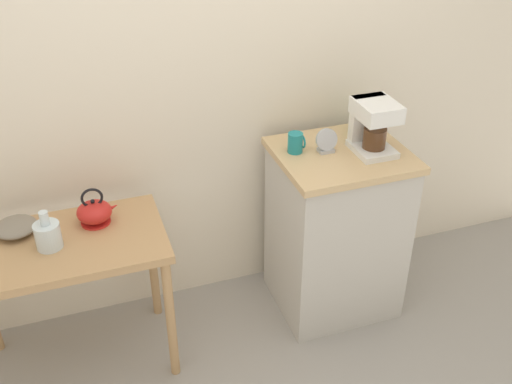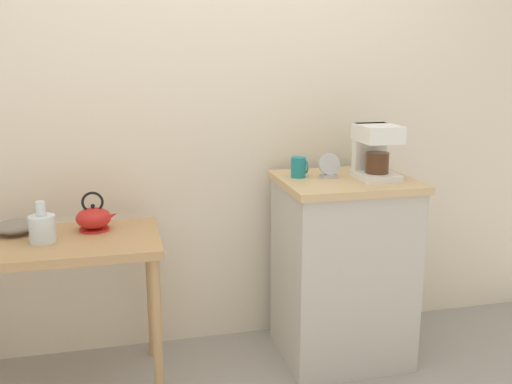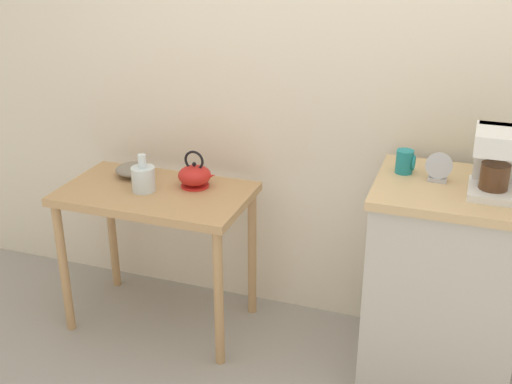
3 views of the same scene
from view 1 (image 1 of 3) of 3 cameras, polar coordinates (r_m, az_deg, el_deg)
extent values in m
plane|color=gray|center=(3.26, -2.55, -13.17)|extent=(8.00, 8.00, 0.00)
cube|color=beige|center=(2.93, -4.00, 13.77)|extent=(4.40, 0.10, 2.80)
cube|color=tan|center=(2.78, -17.91, -4.86)|extent=(0.90, 0.53, 0.04)
cylinder|color=tan|center=(2.85, -8.10, -11.88)|extent=(0.04, 0.04, 0.69)
cylinder|color=tan|center=(3.19, -9.81, -6.57)|extent=(0.04, 0.04, 0.69)
cube|color=#BCB7AD|center=(3.20, 7.54, -3.90)|extent=(0.60, 0.53, 0.90)
cube|color=tan|center=(2.95, 8.16, 3.48)|extent=(0.63, 0.56, 0.04)
cylinder|color=gray|center=(2.89, -21.75, -3.57)|extent=(0.08, 0.08, 0.01)
ellipsoid|color=gray|center=(2.88, -21.87, -3.09)|extent=(0.19, 0.19, 0.05)
cylinder|color=red|center=(2.85, -14.96, -2.72)|extent=(0.13, 0.13, 0.01)
ellipsoid|color=red|center=(2.82, -15.10, -1.84)|extent=(0.16, 0.16, 0.10)
cone|color=red|center=(2.82, -13.61, -1.49)|extent=(0.08, 0.03, 0.06)
sphere|color=black|center=(2.79, -15.26, -0.86)|extent=(0.02, 0.02, 0.02)
torus|color=black|center=(2.78, -15.31, -0.55)|extent=(0.10, 0.01, 0.10)
cylinder|color=silver|center=(2.72, -19.13, -3.94)|extent=(0.11, 0.11, 0.12)
cylinder|color=silver|center=(2.67, -19.47, -2.37)|extent=(0.04, 0.04, 0.06)
cube|color=white|center=(2.96, 10.96, 4.02)|extent=(0.18, 0.22, 0.03)
cube|color=white|center=(2.98, 10.41, 6.71)|extent=(0.16, 0.05, 0.26)
cube|color=white|center=(2.88, 11.37, 7.64)|extent=(0.18, 0.22, 0.08)
cylinder|color=#4C2D19|center=(2.93, 11.18, 5.06)|extent=(0.11, 0.11, 0.10)
cylinder|color=teal|center=(2.90, 3.75, 4.69)|extent=(0.07, 0.07, 0.10)
torus|color=teal|center=(2.91, 4.44, 4.79)|extent=(0.01, 0.07, 0.07)
cylinder|color=#338C4C|center=(3.14, 9.81, 6.50)|extent=(0.08, 0.08, 0.10)
torus|color=#338C4C|center=(3.16, 10.46, 6.59)|extent=(0.01, 0.06, 0.06)
cube|color=#B2B5BA|center=(2.93, 6.65, 3.97)|extent=(0.08, 0.05, 0.02)
cylinder|color=#B2B5BA|center=(2.91, 6.72, 4.97)|extent=(0.11, 0.05, 0.11)
cylinder|color=black|center=(2.90, 6.73, 4.96)|extent=(0.09, 0.04, 0.09)
camera|label=2|loc=(0.84, 42.24, -63.65)|focal=40.14mm
camera|label=3|loc=(1.33, 72.93, -8.59)|focal=44.97mm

